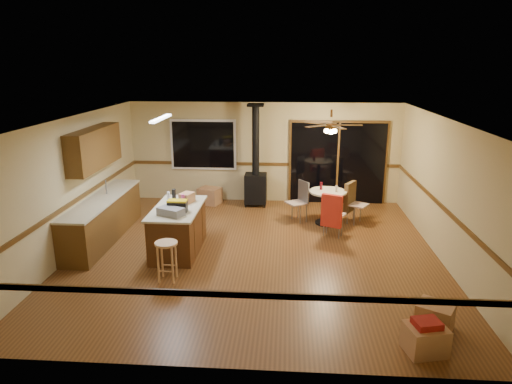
# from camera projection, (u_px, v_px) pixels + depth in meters

# --- Properties ---
(floor) EXTENTS (7.00, 7.00, 0.00)m
(floor) POSITION_uv_depth(u_px,v_px,m) (255.00, 253.00, 8.90)
(floor) COLOR brown
(floor) RESTS_ON ground
(ceiling) EXTENTS (7.00, 7.00, 0.00)m
(ceiling) POSITION_uv_depth(u_px,v_px,m) (255.00, 119.00, 8.18)
(ceiling) COLOR silver
(ceiling) RESTS_ON ground
(wall_back) EXTENTS (7.00, 0.00, 7.00)m
(wall_back) POSITION_uv_depth(u_px,v_px,m) (264.00, 153.00, 11.89)
(wall_back) COLOR tan
(wall_back) RESTS_ON ground
(wall_front) EXTENTS (7.00, 0.00, 7.00)m
(wall_front) POSITION_uv_depth(u_px,v_px,m) (233.00, 271.00, 5.18)
(wall_front) COLOR tan
(wall_front) RESTS_ON ground
(wall_left) EXTENTS (0.00, 7.00, 7.00)m
(wall_left) POSITION_uv_depth(u_px,v_px,m) (74.00, 185.00, 8.77)
(wall_left) COLOR tan
(wall_left) RESTS_ON ground
(wall_right) EXTENTS (0.00, 7.00, 7.00)m
(wall_right) POSITION_uv_depth(u_px,v_px,m) (446.00, 192.00, 8.31)
(wall_right) COLOR tan
(wall_right) RESTS_ON ground
(chair_rail) EXTENTS (7.00, 7.00, 0.08)m
(chair_rail) POSITION_uv_depth(u_px,v_px,m) (255.00, 204.00, 8.62)
(chair_rail) COLOR #533614
(chair_rail) RESTS_ON ground
(window) EXTENTS (1.72, 0.10, 1.32)m
(window) POSITION_uv_depth(u_px,v_px,m) (203.00, 145.00, 11.90)
(window) COLOR black
(window) RESTS_ON ground
(sliding_door) EXTENTS (2.52, 0.10, 2.10)m
(sliding_door) POSITION_uv_depth(u_px,v_px,m) (338.00, 164.00, 11.79)
(sliding_door) COLOR black
(sliding_door) RESTS_ON ground
(lower_cabinets) EXTENTS (0.60, 3.00, 0.86)m
(lower_cabinets) POSITION_uv_depth(u_px,v_px,m) (103.00, 220.00, 9.47)
(lower_cabinets) COLOR #583816
(lower_cabinets) RESTS_ON ground
(countertop) EXTENTS (0.64, 3.04, 0.04)m
(countertop) POSITION_uv_depth(u_px,v_px,m) (101.00, 199.00, 9.35)
(countertop) COLOR beige
(countertop) RESTS_ON lower_cabinets
(upper_cabinets) EXTENTS (0.35, 2.00, 0.80)m
(upper_cabinets) POSITION_uv_depth(u_px,v_px,m) (94.00, 148.00, 9.27)
(upper_cabinets) COLOR #583816
(upper_cabinets) RESTS_ON ground
(kitchen_island) EXTENTS (0.88, 1.68, 0.90)m
(kitchen_island) POSITION_uv_depth(u_px,v_px,m) (178.00, 229.00, 8.87)
(kitchen_island) COLOR #4C2B13
(kitchen_island) RESTS_ON ground
(wood_stove) EXTENTS (0.55, 0.50, 2.52)m
(wood_stove) POSITION_uv_depth(u_px,v_px,m) (256.00, 178.00, 11.63)
(wood_stove) COLOR black
(wood_stove) RESTS_ON ground
(ceiling_fan) EXTENTS (0.24, 0.24, 0.55)m
(ceiling_fan) POSITION_uv_depth(u_px,v_px,m) (331.00, 128.00, 9.90)
(ceiling_fan) COLOR brown
(ceiling_fan) RESTS_ON ceiling
(fluorescent_strip) EXTENTS (0.10, 1.20, 0.04)m
(fluorescent_strip) POSITION_uv_depth(u_px,v_px,m) (161.00, 118.00, 8.60)
(fluorescent_strip) COLOR white
(fluorescent_strip) RESTS_ON ceiling
(toolbox_grey) EXTENTS (0.54, 0.43, 0.15)m
(toolbox_grey) POSITION_uv_depth(u_px,v_px,m) (171.00, 212.00, 8.27)
(toolbox_grey) COLOR slate
(toolbox_grey) RESTS_ON kitchen_island
(toolbox_black) EXTENTS (0.36, 0.19, 0.20)m
(toolbox_black) POSITION_uv_depth(u_px,v_px,m) (177.00, 207.00, 8.47)
(toolbox_black) COLOR black
(toolbox_black) RESTS_ON kitchen_island
(toolbox_yellow_lid) EXTENTS (0.36, 0.19, 0.03)m
(toolbox_yellow_lid) POSITION_uv_depth(u_px,v_px,m) (177.00, 201.00, 8.44)
(toolbox_yellow_lid) COLOR gold
(toolbox_yellow_lid) RESTS_ON toolbox_black
(box_on_island) EXTENTS (0.30, 0.35, 0.19)m
(box_on_island) POSITION_uv_depth(u_px,v_px,m) (187.00, 198.00, 9.03)
(box_on_island) COLOR #A6744A
(box_on_island) RESTS_ON kitchen_island
(bottle_dark) EXTENTS (0.09, 0.09, 0.28)m
(bottle_dark) POSITION_uv_depth(u_px,v_px,m) (174.00, 196.00, 8.99)
(bottle_dark) COLOR black
(bottle_dark) RESTS_ON kitchen_island
(bottle_pink) EXTENTS (0.08, 0.08, 0.21)m
(bottle_pink) POSITION_uv_depth(u_px,v_px,m) (183.00, 200.00, 8.87)
(bottle_pink) COLOR #D84C8C
(bottle_pink) RESTS_ON kitchen_island
(bottle_white) EXTENTS (0.07, 0.07, 0.19)m
(bottle_white) POSITION_uv_depth(u_px,v_px,m) (169.00, 196.00, 9.13)
(bottle_white) COLOR white
(bottle_white) RESTS_ON kitchen_island
(bar_stool) EXTENTS (0.49, 0.49, 0.69)m
(bar_stool) POSITION_uv_depth(u_px,v_px,m) (167.00, 261.00, 7.70)
(bar_stool) COLOR tan
(bar_stool) RESTS_ON floor
(blue_bucket) EXTENTS (0.35, 0.35, 0.22)m
(blue_bucket) POSITION_uv_depth(u_px,v_px,m) (181.00, 256.00, 8.46)
(blue_bucket) COLOR #0B2AA6
(blue_bucket) RESTS_ON floor
(dining_table) EXTENTS (0.84, 0.84, 0.78)m
(dining_table) POSITION_uv_depth(u_px,v_px,m) (327.00, 201.00, 10.36)
(dining_table) COLOR black
(dining_table) RESTS_ON ground
(glass_red) EXTENTS (0.08, 0.08, 0.17)m
(glass_red) POSITION_uv_depth(u_px,v_px,m) (321.00, 186.00, 10.37)
(glass_red) COLOR #590C14
(glass_red) RESTS_ON dining_table
(glass_cream) EXTENTS (0.06, 0.06, 0.14)m
(glass_cream) POSITION_uv_depth(u_px,v_px,m) (336.00, 189.00, 10.21)
(glass_cream) COLOR beige
(glass_cream) RESTS_ON dining_table
(chair_left) EXTENTS (0.56, 0.56, 0.51)m
(chair_left) POSITION_uv_depth(u_px,v_px,m) (300.00, 196.00, 10.54)
(chair_left) COLOR tan
(chair_left) RESTS_ON ground
(chair_near) EXTENTS (0.57, 0.59, 0.70)m
(chair_near) POSITION_uv_depth(u_px,v_px,m) (332.00, 211.00, 9.51)
(chair_near) COLOR tan
(chair_near) RESTS_ON ground
(chair_right) EXTENTS (0.61, 0.60, 0.70)m
(chair_right) POSITION_uv_depth(u_px,v_px,m) (351.00, 197.00, 10.45)
(chair_right) COLOR tan
(chair_right) RESTS_ON ground
(box_under_window) EXTENTS (0.65, 0.59, 0.43)m
(box_under_window) POSITION_uv_depth(u_px,v_px,m) (210.00, 196.00, 11.90)
(box_under_window) COLOR #A6744A
(box_under_window) RESTS_ON floor
(box_corner_a) EXTENTS (0.57, 0.51, 0.37)m
(box_corner_a) POSITION_uv_depth(u_px,v_px,m) (425.00, 339.00, 5.82)
(box_corner_a) COLOR #A6744A
(box_corner_a) RESTS_ON floor
(box_corner_b) EXTENTS (0.61, 0.58, 0.38)m
(box_corner_b) POSITION_uv_depth(u_px,v_px,m) (435.00, 317.00, 6.33)
(box_corner_b) COLOR #A6744A
(box_corner_b) RESTS_ON floor
(box_small_red) EXTENTS (0.38, 0.34, 0.09)m
(box_small_red) POSITION_uv_depth(u_px,v_px,m) (427.00, 323.00, 5.76)
(box_small_red) COLOR maroon
(box_small_red) RESTS_ON box_corner_a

